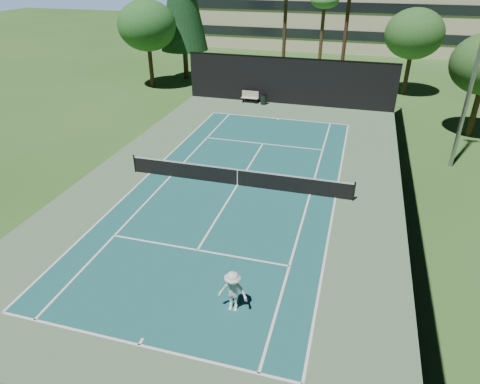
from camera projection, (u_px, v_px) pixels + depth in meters
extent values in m
plane|color=#2E5921|center=(237.00, 185.00, 24.28)|extent=(160.00, 160.00, 0.00)
cube|color=#537451|center=(237.00, 185.00, 24.28)|extent=(18.00, 32.00, 0.01)
cube|color=#1B5857|center=(237.00, 185.00, 24.27)|extent=(10.97, 23.77, 0.01)
cube|color=white|center=(139.00, 345.00, 14.25)|extent=(10.97, 0.10, 0.01)
cube|color=white|center=(278.00, 119.00, 34.29)|extent=(10.97, 0.10, 0.01)
cube|color=white|center=(197.00, 250.00, 18.87)|extent=(8.23, 0.10, 0.01)
cube|color=white|center=(263.00, 144.00, 29.67)|extent=(8.23, 0.10, 0.01)
cube|color=white|center=(150.00, 173.00, 25.58)|extent=(0.10, 23.77, 0.01)
cube|color=white|center=(335.00, 198.00, 22.96)|extent=(0.10, 23.77, 0.01)
cube|color=white|center=(171.00, 176.00, 25.25)|extent=(0.10, 23.77, 0.01)
cube|color=white|center=(310.00, 195.00, 23.29)|extent=(0.10, 23.77, 0.01)
cube|color=white|center=(237.00, 185.00, 24.27)|extent=(0.10, 12.80, 0.01)
cube|color=white|center=(141.00, 342.00, 14.37)|extent=(0.10, 0.30, 0.01)
cube|color=white|center=(278.00, 119.00, 34.17)|extent=(0.10, 0.30, 0.01)
cylinder|color=black|center=(135.00, 164.00, 25.54)|extent=(0.10, 0.10, 1.10)
cylinder|color=black|center=(354.00, 192.00, 22.49)|extent=(0.10, 0.10, 1.10)
cube|color=black|center=(237.00, 177.00, 24.04)|extent=(12.80, 0.02, 0.92)
cube|color=white|center=(237.00, 170.00, 23.81)|extent=(12.80, 0.04, 0.07)
cube|color=white|center=(237.00, 177.00, 24.04)|extent=(0.05, 0.03, 0.92)
cube|color=black|center=(289.00, 81.00, 36.81)|extent=(18.00, 0.04, 4.00)
cube|color=black|center=(412.00, 173.00, 21.17)|extent=(0.04, 32.00, 4.00)
cube|color=black|center=(92.00, 136.00, 25.46)|extent=(0.04, 32.00, 4.00)
cube|color=black|center=(290.00, 58.00, 35.85)|extent=(18.00, 0.06, 0.06)
imported|color=white|center=(233.00, 292.00, 15.31)|extent=(1.10, 0.63, 1.70)
sphere|color=#B3CE2E|center=(220.00, 174.00, 25.51)|extent=(0.07, 0.07, 0.07)
sphere|color=#B8CF2F|center=(249.00, 156.00, 27.85)|extent=(0.07, 0.07, 0.07)
sphere|color=yellow|center=(190.00, 162.00, 26.97)|extent=(0.06, 0.06, 0.06)
cube|color=beige|center=(250.00, 98.00, 37.86)|extent=(1.50, 0.45, 0.05)
cube|color=beige|center=(250.00, 94.00, 37.88)|extent=(1.50, 0.06, 0.55)
cube|color=black|center=(243.00, 100.00, 38.11)|extent=(0.06, 0.40, 0.42)
cube|color=black|center=(256.00, 101.00, 37.83)|extent=(0.06, 0.40, 0.42)
cylinder|color=black|center=(264.00, 99.00, 37.44)|extent=(0.52, 0.52, 0.90)
cylinder|color=black|center=(264.00, 94.00, 37.22)|extent=(0.56, 0.56, 0.05)
cylinder|color=#412E1C|center=(186.00, 61.00, 44.83)|extent=(0.50, 0.50, 3.60)
cylinder|color=#422E1C|center=(284.00, 38.00, 42.94)|extent=(0.36, 0.36, 8.55)
cylinder|color=#4D3821|center=(321.00, 41.00, 44.01)|extent=(0.36, 0.36, 7.65)
ellipsoid|color=#347133|center=(325.00, 0.00, 42.17)|extent=(2.80, 2.80, 1.54)
cylinder|color=#43291C|center=(345.00, 40.00, 40.56)|extent=(0.36, 0.36, 9.00)
cylinder|color=#3E2E1A|center=(407.00, 76.00, 39.61)|extent=(0.40, 0.40, 3.52)
ellipsoid|color=#295822|center=(414.00, 34.00, 37.83)|extent=(5.12, 5.12, 4.35)
cylinder|color=#4E3921|center=(474.00, 114.00, 30.27)|extent=(0.40, 0.40, 3.30)
cylinder|color=#422F1C|center=(151.00, 68.00, 41.90)|extent=(0.40, 0.40, 3.74)
ellipsoid|color=#245D24|center=(147.00, 25.00, 40.02)|extent=(5.44, 5.44, 4.62)
cube|color=beige|center=(326.00, 16.00, 61.15)|extent=(40.00, 12.00, 8.00)
cube|color=black|center=(320.00, 34.00, 56.82)|extent=(38.00, 0.15, 1.20)
cube|color=black|center=(323.00, 7.00, 55.19)|extent=(38.00, 0.15, 1.20)
cylinder|color=#94979C|center=(476.00, 68.00, 23.59)|extent=(0.24, 0.24, 12.00)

